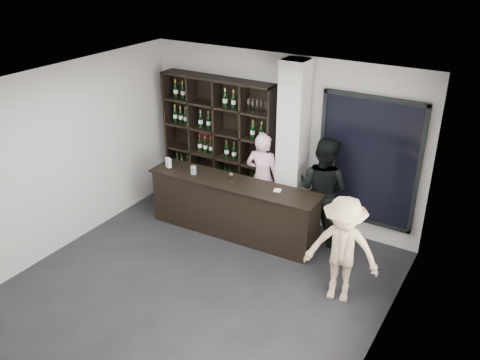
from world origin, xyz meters
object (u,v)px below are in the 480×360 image
Objects in this scene: wine_shelf at (219,144)px; customer at (342,250)px; taster_black at (323,189)px; taster_pink at (262,178)px; tasting_counter at (233,208)px.

wine_shelf reaches higher than customer.
taster_pink is at bearing 7.03° from taster_black.
taster_pink is (1.00, -0.17, -0.38)m from wine_shelf.
wine_shelf is 1.35m from tasting_counter.
taster_black reaches higher than customer.
taster_black is at bearing 24.79° from tasting_counter.
wine_shelf reaches higher than taster_pink.
wine_shelf is at bearing -17.31° from taster_pink.
customer is at bearing 129.23° from taster_black.
taster_pink reaches higher than customer.
wine_shelf is 2.13m from taster_black.
tasting_counter is at bearing -45.53° from wine_shelf.
wine_shelf reaches higher than tasting_counter.
wine_shelf is 1.08m from taster_pink.
wine_shelf is 3.34m from customer.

